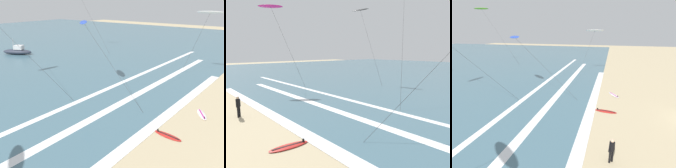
# 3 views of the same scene
# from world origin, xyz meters

# --- Properties ---
(wave_foam_shoreline) EXTENTS (36.66, 0.93, 0.01)m
(wave_foam_shoreline) POSITION_xyz_m (-1.60, 9.67, 0.01)
(wave_foam_shoreline) COLOR white
(wave_foam_shoreline) RESTS_ON ocean_surface
(wave_foam_mid_break) EXTENTS (45.45, 0.80, 0.01)m
(wave_foam_mid_break) POSITION_xyz_m (1.90, 14.13, 0.01)
(wave_foam_mid_break) COLOR white
(wave_foam_mid_break) RESTS_ON ocean_surface
(wave_foam_outer_break) EXTENTS (58.93, 0.62, 0.01)m
(wave_foam_outer_break) POSITION_xyz_m (0.79, 17.53, 0.01)
(wave_foam_outer_break) COLOR white
(wave_foam_outer_break) RESTS_ON ocean_surface
(surfer_foreground_main) EXTENTS (0.42, 0.43, 1.60)m
(surfer_foreground_main) POSITION_xyz_m (-6.74, 7.62, 0.96)
(surfer_foreground_main) COLOR black
(surfer_foreground_main) RESTS_ON ground
(surfboard_right_spare) EXTENTS (0.82, 2.15, 0.25)m
(surfboard_right_spare) POSITION_xyz_m (0.11, 8.17, 0.05)
(surfboard_right_spare) COLOR red
(surfboard_right_spare) RESTS_ON ground
(kite_magenta_high_right) EXTENTS (5.32, 4.08, 10.93)m
(kite_magenta_high_right) POSITION_xyz_m (-17.19, 15.07, 10.65)
(kite_magenta_high_right) COLOR #CC2384
(kite_magenta_high_right) RESTS_ON ground
(kite_black_mid_center) EXTENTS (8.31, 3.06, 11.85)m
(kite_black_mid_center) POSITION_xyz_m (-14.18, 29.12, 11.56)
(kite_black_mid_center) COLOR black
(kite_black_mid_center) RESTS_ON ground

